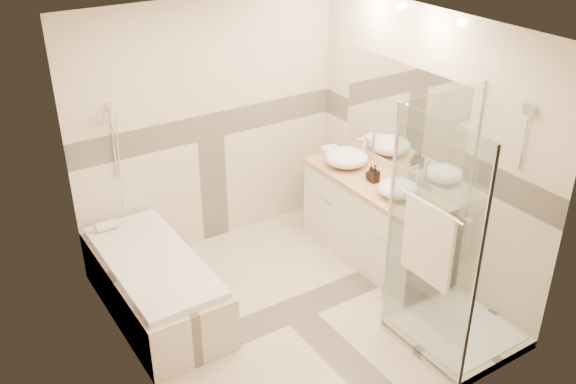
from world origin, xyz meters
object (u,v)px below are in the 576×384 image
bathtub (154,282)px  vanity (373,220)px  shower_enclosure (446,288)px  vessel_sink_near (346,157)px  amenity_bottle_b (371,173)px  amenity_bottle_a (375,174)px  vessel_sink_far (398,188)px

bathtub → vanity: vanity is taller
vanity → shower_enclosure: size_ratio=0.79×
bathtub → vanity: (2.15, -0.35, 0.12)m
vessel_sink_near → amenity_bottle_b: bearing=-90.0°
amenity_bottle_a → amenity_bottle_b: (0.00, 0.05, -0.02)m
bathtub → vessel_sink_near: size_ratio=3.91×
vanity → vessel_sink_far: (-0.02, -0.33, 0.50)m
shower_enclosure → vessel_sink_near: 1.78m
vanity → amenity_bottle_a: amenity_bottle_a is taller
bathtub → shower_enclosure: size_ratio=0.83×
bathtub → amenity_bottle_a: (2.13, -0.35, 0.63)m
bathtub → amenity_bottle_a: 2.25m
vessel_sink_far → amenity_bottle_b: 0.38m
amenity_bottle_a → amenity_bottle_b: bearing=90.0°
shower_enclosure → amenity_bottle_b: bearing=78.3°
amenity_bottle_a → bathtub: bearing=170.7°
vessel_sink_near → vessel_sink_far: bearing=-90.0°
shower_enclosure → amenity_bottle_b: size_ratio=14.30×
amenity_bottle_a → vessel_sink_far: bearing=-90.0°
vessel_sink_near → amenity_bottle_b: vessel_sink_near is taller
vanity → amenity_bottle_b: (-0.02, 0.05, 0.50)m
vanity → vessel_sink_far: 0.60m
shower_enclosure → vessel_sink_far: (0.27, 0.94, 0.42)m
vanity → shower_enclosure: shower_enclosure is taller
vanity → amenity_bottle_b: amenity_bottle_b is taller
shower_enclosure → amenity_bottle_a: size_ratio=11.78×
shower_enclosure → amenity_bottle_a: (0.27, 1.27, 0.43)m
bathtub → amenity_bottle_a: amenity_bottle_a is taller
vessel_sink_far → amenity_bottle_a: bearing=90.0°
vessel_sink_far → amenity_bottle_a: size_ratio=2.15×
vanity → vessel_sink_near: 0.67m
vessel_sink_far → vanity: bearing=86.5°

